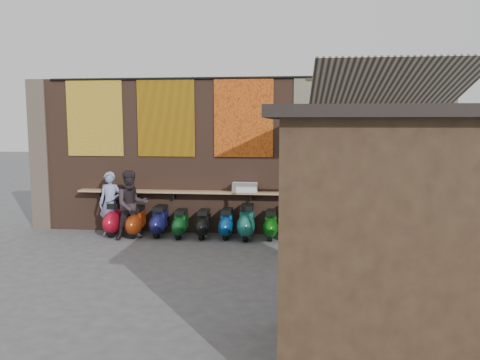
{
  "coord_description": "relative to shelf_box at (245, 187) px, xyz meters",
  "views": [
    {
      "loc": [
        1.48,
        -9.32,
        2.85
      ],
      "look_at": [
        0.35,
        1.2,
        1.57
      ],
      "focal_mm": 35.0,
      "sensor_mm": 36.0,
      "label": 1
    }
  ],
  "objects": [
    {
      "name": "scooter_stool_5",
      "position": [
        -0.43,
        -0.27,
        -0.88
      ],
      "size": [
        0.34,
        0.76,
        0.72
      ],
      "primitive_type": null,
      "color": "navy",
      "rests_on": "ground"
    },
    {
      "name": "tapestry_redgold",
      "position": [
        -3.95,
        0.18,
        1.75
      ],
      "size": [
        1.5,
        0.02,
        2.0
      ],
      "primitive_type": "cube",
      "color": "#943A15",
      "rests_on": "brick_wall"
    },
    {
      "name": "scooter_stool_3",
      "position": [
        -1.59,
        -0.34,
        -0.9
      ],
      "size": [
        0.33,
        0.73,
        0.7
      ],
      "primitive_type": null,
      "color": "#0D4519",
      "rests_on": "ground"
    },
    {
      "name": "stall_roof",
      "position": [
        2.36,
        -6.16,
        1.72
      ],
      "size": [
        3.01,
        2.32,
        0.12
      ],
      "primitive_type": "cube",
      "rotation": [
        0.0,
        0.0,
        0.0
      ],
      "color": "black",
      "rests_on": "market_stall"
    },
    {
      "name": "scooter_stool_2",
      "position": [
        -2.15,
        -0.25,
        -0.86
      ],
      "size": [
        0.36,
        0.8,
        0.76
      ],
      "primitive_type": null,
      "color": "#14154C",
      "rests_on": "ground"
    },
    {
      "name": "eating_counter",
      "position": [
        -0.35,
        0.03,
        -0.15
      ],
      "size": [
        8.0,
        0.32,
        0.05
      ],
      "primitive_type": "cube",
      "color": "#9E7A51",
      "rests_on": "brick_wall"
    },
    {
      "name": "diner_right",
      "position": [
        -2.75,
        -0.62,
        -0.39
      ],
      "size": [
        1.05,
        1.0,
        1.71
      ],
      "primitive_type": "imported",
      "rotation": [
        0.0,
        0.0,
        0.58
      ],
      "color": "#2C2227",
      "rests_on": "ground"
    },
    {
      "name": "scooter_stool_6",
      "position": [
        0.08,
        -0.32,
        -0.82
      ],
      "size": [
        0.4,
        0.89,
        0.84
      ],
      "primitive_type": null,
      "color": "#196459",
      "rests_on": "ground"
    },
    {
      "name": "diner_left",
      "position": [
        -3.41,
        -0.3,
        -0.43
      ],
      "size": [
        0.61,
        0.41,
        1.64
      ],
      "primitive_type": "imported",
      "rotation": [
        0.0,
        0.0,
        -0.03
      ],
      "color": "#868DC2",
      "rests_on": "ground"
    },
    {
      "name": "tapestry_multi",
      "position": [
        1.95,
        0.18,
        1.75
      ],
      "size": [
        1.5,
        0.02,
        2.0
      ],
      "primitive_type": "cube",
      "color": "#246684",
      "rests_on": "brick_wall"
    },
    {
      "name": "shopper_grey",
      "position": [
        2.85,
        -2.56,
        -0.3
      ],
      "size": [
        1.41,
        1.17,
        1.89
      ],
      "primitive_type": "imported",
      "rotation": [
        0.0,
        0.0,
        2.69
      ],
      "color": "slate",
      "rests_on": "ground"
    },
    {
      "name": "scooter_stool_7",
      "position": [
        0.68,
        -0.25,
        -0.89
      ],
      "size": [
        0.34,
        0.75,
        0.71
      ],
      "primitive_type": null,
      "color": "#0D5B0E",
      "rests_on": "ground"
    },
    {
      "name": "stall_shelf",
      "position": [
        2.36,
        -5.12,
        -0.18
      ],
      "size": [
        2.23,
        0.1,
        0.06
      ],
      "primitive_type": "cube",
      "rotation": [
        0.0,
        0.0,
        0.0
      ],
      "color": "#473321",
      "rests_on": "market_stall"
    },
    {
      "name": "scooter_stool_0",
      "position": [
        -3.31,
        -0.26,
        -0.83
      ],
      "size": [
        0.4,
        0.88,
        0.84
      ],
      "primitive_type": null,
      "color": "#AD0D23",
      "rests_on": "ground"
    },
    {
      "name": "tapestry_sun",
      "position": [
        -2.05,
        0.18,
        1.75
      ],
      "size": [
        1.5,
        0.02,
        2.0
      ],
      "primitive_type": "cube",
      "color": "orange",
      "rests_on": "brick_wall"
    },
    {
      "name": "awning_ledger",
      "position": [
        3.15,
        0.19,
        2.7
      ],
      "size": [
        3.3,
        0.08,
        0.12
      ],
      "primitive_type": "cube",
      "color": "#33261C",
      "rests_on": "brick_wall"
    },
    {
      "name": "brick_wall",
      "position": [
        -0.35,
        0.4,
        0.75
      ],
      "size": [
        10.0,
        0.4,
        4.0
      ],
      "primitive_type": "cube",
      "color": "brown",
      "rests_on": "ground"
    },
    {
      "name": "scooter_stool_1",
      "position": [
        -2.73,
        -0.34,
        -0.86
      ],
      "size": [
        0.36,
        0.8,
        0.76
      ],
      "primitive_type": null,
      "color": "maroon",
      "rests_on": "ground"
    },
    {
      "name": "scooter_stool_4",
      "position": [
        -1.01,
        -0.33,
        -0.9
      ],
      "size": [
        0.33,
        0.73,
        0.7
      ],
      "primitive_type": null,
      "color": "black",
      "rests_on": "ground"
    },
    {
      "name": "pier_left",
      "position": [
        -5.55,
        0.4,
        0.75
      ],
      "size": [
        0.5,
        0.5,
        4.0
      ],
      "primitive_type": "cube",
      "color": "#4C4238",
      "rests_on": "ground"
    },
    {
      "name": "awning_post_left",
      "position": [
        1.75,
        -2.9,
        0.3
      ],
      "size": [
        0.09,
        0.09,
        3.1
      ],
      "primitive_type": "cylinder",
      "color": "black",
      "rests_on": "ground"
    },
    {
      "name": "shopper_tan",
      "position": [
        2.17,
        -1.53,
        -0.33
      ],
      "size": [
        1.02,
        0.8,
        1.84
      ],
      "primitive_type": "imported",
      "rotation": [
        0.0,
        0.0,
        0.27
      ],
      "color": "#8B6B59",
      "rests_on": "ground"
    },
    {
      "name": "hang_rail",
      "position": [
        -0.35,
        0.17,
        2.73
      ],
      "size": [
        9.5,
        0.06,
        0.06
      ],
      "primitive_type": "cylinder",
      "rotation": [
        0.0,
        1.57,
        0.0
      ],
      "color": "black",
      "rests_on": "brick_wall"
    },
    {
      "name": "shopper_navy",
      "position": [
        3.73,
        -1.78,
        -0.4
      ],
      "size": [
        1.06,
        0.64,
        1.69
      ],
      "primitive_type": "imported",
      "rotation": [
        0.0,
        0.0,
        3.39
      ],
      "color": "#161833",
      "rests_on": "ground"
    },
    {
      "name": "ground",
      "position": [
        -0.35,
        -2.3,
        -1.25
      ],
      "size": [
        70.0,
        70.0,
        0.0
      ],
      "primitive_type": "plane",
      "color": "#474749",
      "rests_on": "ground"
    },
    {
      "name": "pier_right",
      "position": [
        4.85,
        0.4,
        0.75
      ],
      "size": [
        0.5,
        0.5,
        4.0
      ],
      "primitive_type": "cube",
      "color": "#4C4238",
      "rests_on": "ground"
    },
    {
      "name": "shelf_box",
      "position": [
        0.0,
        0.0,
        0.0
      ],
      "size": [
        0.62,
        0.29,
        0.24
      ],
      "primitive_type": "cube",
      "color": "white",
      "rests_on": "eating_counter"
    },
    {
      "name": "stall_sign",
      "position": [
        2.36,
        -5.12,
        0.86
      ],
      "size": [
        1.2,
        0.04,
        0.5
      ],
      "primitive_type": "cube",
      "rotation": [
        0.0,
        0.0,
        0.0
      ],
      "color": "gold",
      "rests_on": "market_stall"
    },
    {
      "name": "awning_header",
      "position": [
        3.15,
        -2.9,
        1.83
      ],
      "size": [
        3.0,
        0.08,
        0.08
      ],
      "primitive_type": "cube",
      "color": "black",
      "rests_on": "awning_post_left"
    },
    {
      "name": "market_stall",
      "position": [
        2.36,
        -6.16,
        0.21
      ],
      "size": [
        2.69,
        2.02,
        2.91
      ],
      "primitive_type": "cube",
      "rotation": [
        0.0,
        0.0,
        0.0
      ],
      "color": "black",
      "rests_on": "ground"
    },
    {
      "name": "tapestry_orange",
      "position": [
        -0.05,
        0.18,
        1.75
      ],
      "size": [
        1.5,
        0.02,
        2.0
      ],
      "primitive_type": "cube",
      "color": "#D2601A",
      "rests_on": "brick_wall"
    },
    {
      "name": "awning_canvas",
      "position": [
        3.15,
        -1.4,
        2.3
      ],
      "size": [
        3.2,
        3.28,
        0.97
      ],
      "primitive_type": "cube",
      "rotation": [
        -0.28,
        0.0,
        0.0
      ],
      "color": "beige",
      "rests_on": "brick_wall"
    }
  ]
}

